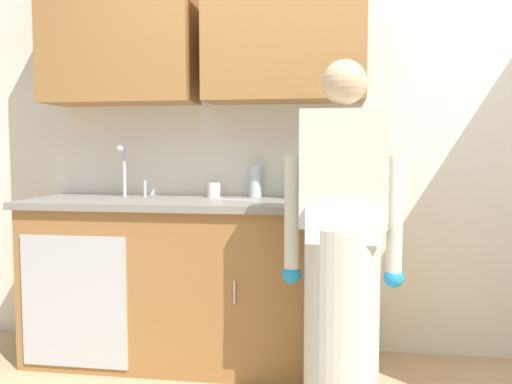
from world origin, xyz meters
TOP-DOWN VIEW (x-y plane):
  - kitchen_wall_with_uppers at (-0.14, 0.99)m, footprint 4.80×0.44m
  - counter_cabinet at (-0.55, 0.70)m, footprint 1.90×0.62m
  - countertop at (-0.55, 0.70)m, footprint 1.96×0.66m
  - sink at (-1.00, 0.71)m, footprint 0.50×0.36m
  - person_at_sink at (0.28, 0.15)m, footprint 0.55×0.34m
  - bottle_dish_liquid at (-0.01, 0.85)m, footprint 0.07×0.07m
  - bottle_soap at (-0.24, 0.94)m, footprint 0.08×0.08m
  - bottle_water_short at (0.27, 0.93)m, footprint 0.07×0.07m
  - cup_by_sink at (-0.49, 0.90)m, footprint 0.08×0.08m
  - knife_on_counter at (-0.32, 0.71)m, footprint 0.24×0.06m
  - sponge at (0.10, 0.69)m, footprint 0.11×0.07m

SIDE VIEW (x-z plane):
  - counter_cabinet at x=-0.55m, z-range 0.00..0.90m
  - person_at_sink at x=0.28m, z-range -0.12..1.50m
  - countertop at x=-0.55m, z-range 0.90..0.94m
  - sink at x=-1.00m, z-range 0.75..1.10m
  - knife_on_counter at x=-0.32m, z-range 0.94..0.95m
  - sponge at x=0.10m, z-range 0.94..0.97m
  - cup_by_sink at x=-0.49m, z-range 0.94..1.03m
  - bottle_soap at x=-0.24m, z-range 0.94..1.14m
  - bottle_dish_liquid at x=-0.01m, z-range 0.94..1.19m
  - bottle_water_short at x=0.27m, z-range 0.94..1.21m
  - kitchen_wall_with_uppers at x=-0.14m, z-range 0.13..2.83m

